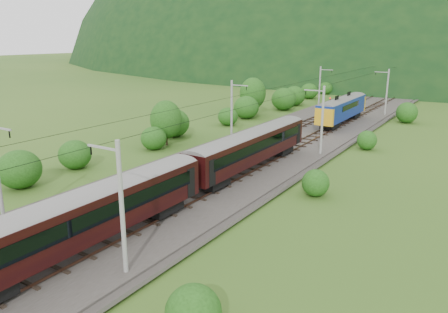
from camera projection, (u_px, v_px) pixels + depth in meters
The scene contains 13 objects.
ground at pixel (59, 249), 29.12m from camera, with size 600.00×600.00×0.00m, color #2D531A.
railbed at pixel (158, 201), 37.20m from camera, with size 14.00×220.00×0.30m, color #38332D.
track_left at pixel (137, 194), 38.39m from camera, with size 2.40×220.00×0.27m.
track_right at pixel (180, 205), 35.89m from camera, with size 2.40×220.00×0.27m.
catenary_left at pixel (232, 109), 57.09m from camera, with size 2.54×192.28×8.00m.
catenary_right at pixel (322, 119), 50.73m from camera, with size 2.54×192.28×8.00m.
overhead_wires at pixel (155, 121), 35.35m from camera, with size 4.83×198.00×0.03m.
mountain_ridge at pixel (288, 55), 335.09m from camera, with size 336.00×280.00×132.00m, color black.
hazard_post_near at pixel (327, 116), 71.42m from camera, with size 0.17×0.17×1.55m, color red.
hazard_post_far at pixel (352, 107), 81.32m from camera, with size 0.17×0.17×1.55m, color red.
signal at pixel (330, 103), 82.49m from camera, with size 0.26×0.26×2.31m.
vegetation_left at pixel (201, 118), 63.38m from camera, with size 9.05×146.71×6.69m.
vegetation_right at pixel (307, 198), 34.66m from camera, with size 6.28×104.18×3.07m.
Camera 1 is at (23.52, -16.31, 13.73)m, focal length 35.00 mm.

